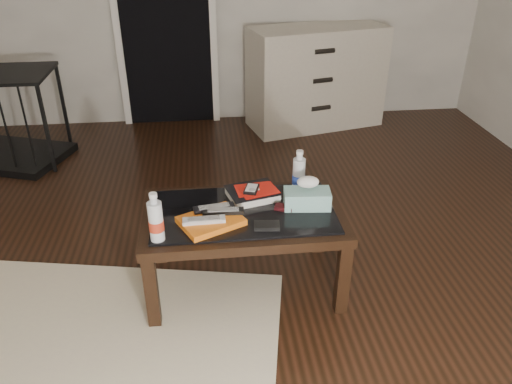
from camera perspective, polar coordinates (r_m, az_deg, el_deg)
ground at (r=2.79m, az=-2.76°, el=-9.84°), size 5.00×5.00×0.00m
doorway at (r=4.70m, az=-10.46°, el=19.78°), size 0.90×0.08×2.07m
coffee_table at (r=2.52m, az=-1.42°, el=-3.37°), size 1.00×0.60×0.46m
rug at (r=2.49m, az=-22.85°, el=-18.50°), size 2.25×1.86×0.01m
dresser at (r=4.70m, az=6.86°, el=12.86°), size 1.28×0.77×0.90m
pet_crate at (r=4.48m, az=-26.97°, el=6.08°), size 1.05×0.86×0.71m
magazines at (r=2.39m, az=-5.17°, el=-3.31°), size 0.34×0.31×0.03m
remote_silver at (r=2.35m, az=-5.97°, el=-3.18°), size 0.20×0.06×0.02m
remote_black_front at (r=2.41m, az=-3.76°, el=-2.18°), size 0.20×0.06×0.02m
remote_black_back at (r=2.44m, az=-4.81°, el=-1.78°), size 0.21×0.08×0.02m
textbook at (r=2.59m, az=-0.41°, el=-0.18°), size 0.29×0.26×0.05m
dvd_mailers at (r=2.58m, az=-0.19°, el=0.36°), size 0.21×0.16×0.01m
ipod at (r=2.56m, az=-0.52°, el=0.37°), size 0.09×0.12×0.02m
flip_phone at (r=2.49m, az=3.20°, el=-1.77°), size 0.10×0.08×0.02m
wallet at (r=2.35m, az=1.25°, el=-3.87°), size 0.13×0.08×0.02m
water_bottle_left at (r=2.26m, az=-11.42°, el=-2.81°), size 0.07×0.07×0.24m
water_bottle_right at (r=2.61m, az=4.92°, el=2.34°), size 0.07×0.07×0.24m
tissue_box at (r=2.51m, az=5.85°, el=-0.76°), size 0.24×0.14×0.09m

